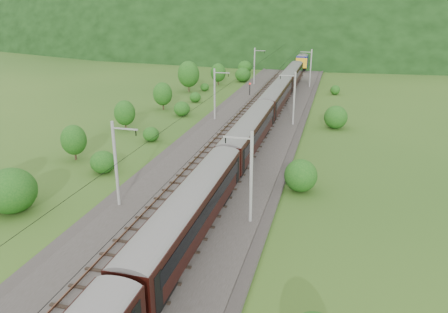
# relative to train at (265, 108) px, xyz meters

# --- Properties ---
(ground) EXTENTS (600.00, 600.00, 0.00)m
(ground) POSITION_rel_train_xyz_m (-2.40, -28.48, -3.47)
(ground) COLOR #254A17
(ground) RESTS_ON ground
(railbed) EXTENTS (14.00, 220.00, 0.30)m
(railbed) POSITION_rel_train_xyz_m (-2.40, -18.48, -3.32)
(railbed) COLOR #38332D
(railbed) RESTS_ON ground
(track_left) EXTENTS (2.40, 220.00, 0.27)m
(track_left) POSITION_rel_train_xyz_m (-4.80, -18.48, -3.10)
(track_left) COLOR brown
(track_left) RESTS_ON railbed
(track_right) EXTENTS (2.40, 220.00, 0.27)m
(track_right) POSITION_rel_train_xyz_m (0.00, -18.48, -3.10)
(track_right) COLOR brown
(track_right) RESTS_ON railbed
(catenary_left) EXTENTS (2.54, 192.28, 8.00)m
(catenary_left) POSITION_rel_train_xyz_m (-8.52, 3.52, 1.03)
(catenary_left) COLOR gray
(catenary_left) RESTS_ON railbed
(catenary_right) EXTENTS (2.54, 192.28, 8.00)m
(catenary_right) POSITION_rel_train_xyz_m (3.72, 3.52, 1.03)
(catenary_right) COLOR gray
(catenary_right) RESTS_ON railbed
(overhead_wires) EXTENTS (4.83, 198.00, 0.03)m
(overhead_wires) POSITION_rel_train_xyz_m (-2.40, -18.48, 3.63)
(overhead_wires) COLOR black
(overhead_wires) RESTS_ON ground
(mountain_main) EXTENTS (504.00, 360.00, 244.00)m
(mountain_main) POSITION_rel_train_xyz_m (-2.40, 231.52, -3.47)
(mountain_main) COLOR black
(mountain_main) RESTS_ON ground
(mountain_ridge) EXTENTS (336.00, 280.00, 132.00)m
(mountain_ridge) POSITION_rel_train_xyz_m (-122.40, 271.52, -3.47)
(mountain_ridge) COLOR black
(mountain_ridge) RESTS_ON ground
(train) EXTENTS (2.92, 138.56, 5.07)m
(train) POSITION_rel_train_xyz_m (0.00, 0.00, 0.00)
(train) COLOR black
(train) RESTS_ON ground
(hazard_post_near) EXTENTS (0.14, 0.14, 1.31)m
(hazard_post_near) POSITION_rel_train_xyz_m (-2.99, -5.39, -2.51)
(hazard_post_near) COLOR red
(hazard_post_near) RESTS_ON railbed
(hazard_post_far) EXTENTS (0.15, 0.15, 1.42)m
(hazard_post_far) POSITION_rel_train_xyz_m (-2.30, -4.84, -2.46)
(hazard_post_far) COLOR red
(hazard_post_far) RESTS_ON railbed
(signal) EXTENTS (0.27, 0.27, 2.44)m
(signal) POSITION_rel_train_xyz_m (-7.02, 23.20, -1.74)
(signal) COLOR black
(signal) RESTS_ON railbed
(vegetation_left) EXTENTS (13.30, 144.83, 6.43)m
(vegetation_left) POSITION_rel_train_xyz_m (-17.72, -18.59, -0.99)
(vegetation_left) COLOR #174C14
(vegetation_left) RESTS_ON ground
(vegetation_right) EXTENTS (6.20, 99.72, 3.11)m
(vegetation_right) POSITION_rel_train_xyz_m (9.10, -16.16, -2.06)
(vegetation_right) COLOR #174C14
(vegetation_right) RESTS_ON ground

